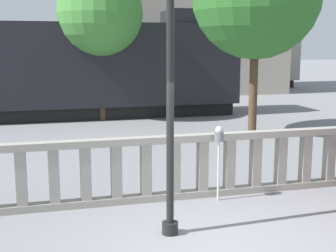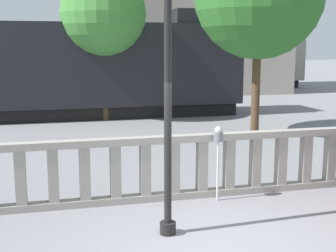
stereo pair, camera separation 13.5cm
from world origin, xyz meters
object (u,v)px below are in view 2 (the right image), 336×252
Objects in this scene: parking_meter at (218,140)px; tree_right at (103,14)px; train_near at (12,69)px; train_far at (111,64)px.

tree_right is at bearing 95.15° from parking_meter.
train_far is at bearing 64.38° from train_near.
train_near is 0.70× the size of train_far.
parking_meter is at bearing -92.25° from train_far.
train_far reaches higher than parking_meter.
tree_right is (3.65, -0.98, 2.21)m from train_near.
train_far is (5.53, 11.53, -0.32)m from train_near.
train_near reaches higher than parking_meter.
parking_meter is 0.25× the size of tree_right.
train_far is (0.91, 23.21, 0.53)m from parking_meter.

